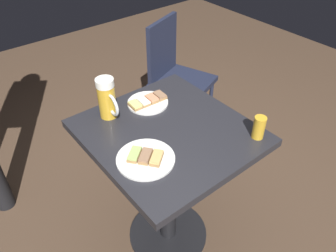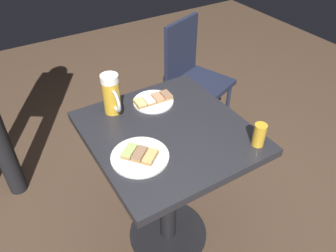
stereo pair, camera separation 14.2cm
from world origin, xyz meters
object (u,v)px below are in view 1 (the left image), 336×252
(plate_near, at_px, (146,158))
(beer_glass_small, at_px, (259,127))
(plate_far, at_px, (148,102))
(beer_mug, at_px, (107,99))
(cafe_chair, at_px, (175,73))

(plate_near, bearing_deg, beer_glass_small, 67.87)
(plate_far, xyz_separation_m, beer_glass_small, (0.48, 0.21, 0.04))
(plate_far, bearing_deg, plate_near, -37.35)
(plate_near, xyz_separation_m, beer_glass_small, (0.18, 0.45, 0.04))
(plate_near, bearing_deg, beer_mug, 173.44)
(beer_glass_small, bearing_deg, plate_near, -112.13)
(plate_near, bearing_deg, cafe_chair, 134.49)
(beer_mug, bearing_deg, plate_near, -6.56)
(plate_far, bearing_deg, cafe_chair, 130.55)
(plate_far, height_order, beer_mug, beer_mug)
(beer_glass_small, distance_m, cafe_chair, 1.12)
(plate_near, relative_size, cafe_chair, 0.26)
(beer_mug, relative_size, beer_glass_small, 1.90)
(beer_glass_small, bearing_deg, cafe_chair, 158.89)
(beer_mug, distance_m, cafe_chair, 1.00)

